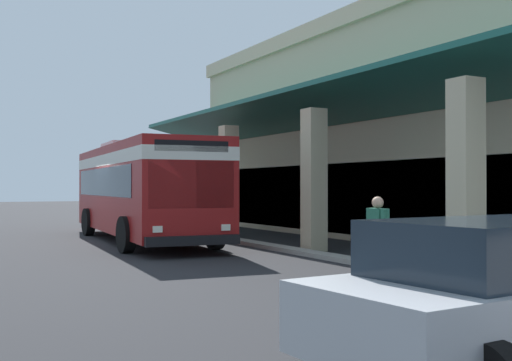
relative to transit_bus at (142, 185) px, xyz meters
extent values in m
plane|color=#262628|center=(-0.09, 7.42, -1.85)|extent=(120.00, 120.00, 0.00)
cube|color=#9E998E|center=(2.65, 2.53, -1.79)|extent=(26.97, 0.50, 0.12)
cube|color=#C6B793|center=(2.65, 12.23, 1.76)|extent=(22.48, 12.11, 7.22)
cube|color=beige|center=(2.65, 12.23, 5.67)|extent=(22.78, 12.41, 0.60)
cube|color=#C6B793|center=(-5.78, 3.26, 0.13)|extent=(0.55, 0.55, 3.97)
cube|color=#C6B793|center=(-0.16, 3.26, 0.13)|extent=(0.55, 0.55, 3.97)
cube|color=#C6B793|center=(5.46, 3.26, 0.13)|extent=(0.55, 0.55, 3.97)
cube|color=#C6B793|center=(11.08, 3.26, 0.13)|extent=(0.55, 0.55, 3.97)
cube|color=#19594C|center=(2.65, 4.58, 2.47)|extent=(22.48, 3.16, 0.82)
cube|color=#19232D|center=(2.65, 6.22, -0.45)|extent=(18.88, 0.08, 2.40)
cube|color=maroon|center=(0.05, 0.00, -0.13)|extent=(11.16, 3.37, 2.75)
cube|color=silver|center=(0.05, 0.00, 0.80)|extent=(11.18, 3.39, 0.36)
cube|color=#19232D|center=(-0.25, 0.02, 0.10)|extent=(9.41, 3.26, 0.90)
cube|color=#19232D|center=(5.51, -0.41, 0.00)|extent=(0.23, 2.24, 1.20)
cube|color=black|center=(5.52, -0.41, 0.97)|extent=(0.20, 1.94, 0.28)
cube|color=black|center=(5.64, -0.42, -1.40)|extent=(0.38, 2.46, 0.24)
cube|color=silver|center=(5.62, 0.47, -1.10)|extent=(0.08, 0.24, 0.16)
cube|color=silver|center=(5.49, -1.31, -1.10)|extent=(0.08, 0.24, 0.16)
cube|color=silver|center=(-1.44, 0.11, 1.37)|extent=(2.53, 1.96, 0.24)
cylinder|color=black|center=(3.77, 1.00, -1.35)|extent=(1.00, 0.30, 1.00)
cylinder|color=black|center=(3.58, -1.55, -1.35)|extent=(1.00, 0.30, 1.00)
cylinder|color=black|center=(-2.92, 1.50, -1.35)|extent=(1.00, 0.30, 1.00)
cylinder|color=black|center=(-3.11, -1.05, -1.35)|extent=(1.00, 0.30, 1.00)
cube|color=#19232D|center=(16.06, -1.39, -0.65)|extent=(1.77, 2.58, 0.54)
cylinder|color=black|center=(15.27, -2.75, -1.53)|extent=(0.64, 0.22, 0.64)
cylinder|color=#38383D|center=(11.05, 1.15, -1.45)|extent=(0.16, 0.16, 0.80)
cylinder|color=#38383D|center=(11.18, 0.88, -1.45)|extent=(0.16, 0.16, 0.80)
cube|color=#26664C|center=(11.11, 1.02, -0.76)|extent=(0.49, 0.29, 0.60)
sphere|color=tan|center=(11.11, 1.02, -0.35)|extent=(0.22, 0.22, 0.22)
cylinder|color=#26664C|center=(10.84, 1.11, -0.73)|extent=(0.09, 0.09, 0.54)
cylinder|color=#26664C|center=(11.39, 0.92, -0.73)|extent=(0.09, 0.09, 0.54)
cube|color=#4C4742|center=(-4.17, 3.66, -1.53)|extent=(0.81, 0.81, 0.64)
cylinder|color=#332319|center=(-4.17, 3.66, -1.20)|extent=(0.69, 0.69, 0.02)
cylinder|color=brown|center=(-4.17, 3.66, -0.20)|extent=(0.16, 0.16, 2.01)
ellipsoid|color=#1E6028|center=(-3.66, 3.78, 0.95)|extent=(1.06, 0.45, 0.15)
ellipsoid|color=#1E6028|center=(-3.97, 4.03, 0.90)|extent=(0.58, 0.83, 0.18)
ellipsoid|color=#1E6028|center=(-4.52, 4.02, 0.87)|extent=(0.86, 0.86, 0.18)
ellipsoid|color=#1E6028|center=(-4.51, 3.36, 0.89)|extent=(0.83, 0.75, 0.18)
ellipsoid|color=#1E6028|center=(-4.02, 3.25, 0.97)|extent=(0.48, 0.88, 0.18)
camera|label=1|loc=(20.46, -6.37, -0.06)|focal=44.70mm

